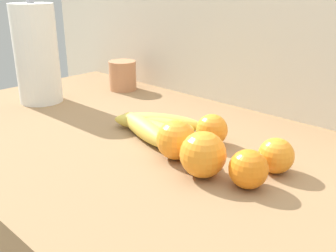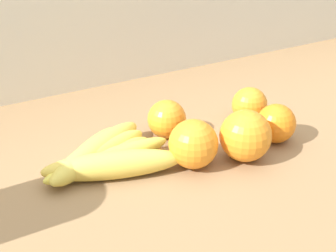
{
  "view_description": "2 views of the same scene",
  "coord_description": "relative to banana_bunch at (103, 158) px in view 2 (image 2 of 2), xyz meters",
  "views": [
    {
      "loc": [
        0.36,
        -0.52,
        1.26
      ],
      "look_at": [
        -0.16,
        0.03,
        0.97
      ],
      "focal_mm": 41.2,
      "sensor_mm": 36.0,
      "label": 1
    },
    {
      "loc": [
        -0.43,
        -0.55,
        1.34
      ],
      "look_at": [
        -0.12,
        0.03,
        0.99
      ],
      "focal_mm": 50.89,
      "sensor_mm": 36.0,
      "label": 2
    }
  ],
  "objects": [
    {
      "name": "orange_back_left",
      "position": [
        0.14,
        0.04,
        0.01
      ],
      "size": [
        0.07,
        0.07,
        0.07
      ],
      "primitive_type": "sphere",
      "color": "orange",
      "rests_on": "counter"
    },
    {
      "name": "orange_back_right",
      "position": [
        0.13,
        -0.06,
        0.02
      ],
      "size": [
        0.08,
        0.08,
        0.08
      ],
      "primitive_type": "sphere",
      "color": "orange",
      "rests_on": "counter"
    },
    {
      "name": "wall_back",
      "position": [
        0.23,
        0.33,
        -0.3
      ],
      "size": [
        2.09,
        0.06,
        1.3
      ],
      "primitive_type": "cube",
      "color": "silver",
      "rests_on": "ground"
    },
    {
      "name": "orange_center",
      "position": [
        0.21,
        -0.08,
        0.02
      ],
      "size": [
        0.08,
        0.08,
        0.08
      ],
      "primitive_type": "sphere",
      "color": "orange",
      "rests_on": "counter"
    },
    {
      "name": "banana_bunch",
      "position": [
        0.0,
        0.0,
        0.0
      ],
      "size": [
        0.22,
        0.17,
        0.04
      ],
      "color": "#E7C34C",
      "rests_on": "counter"
    },
    {
      "name": "orange_far_right",
      "position": [
        0.29,
        -0.06,
        0.01
      ],
      "size": [
        0.07,
        0.07,
        0.07
      ],
      "primitive_type": "sphere",
      "color": "orange",
      "rests_on": "counter"
    },
    {
      "name": "orange_front",
      "position": [
        0.29,
        0.02,
        0.01
      ],
      "size": [
        0.06,
        0.06,
        0.06
      ],
      "primitive_type": "sphere",
      "color": "orange",
      "rests_on": "counter"
    }
  ]
}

